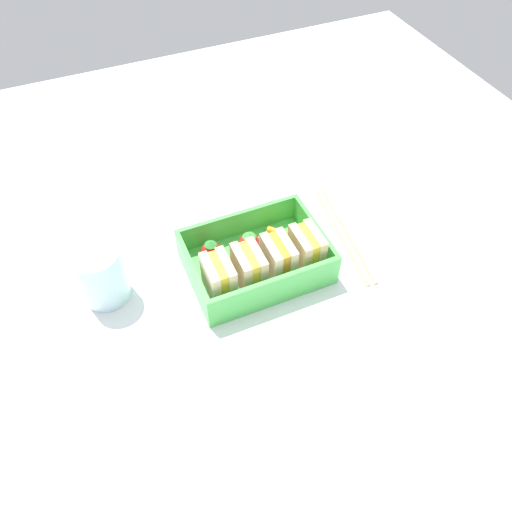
{
  "coord_description": "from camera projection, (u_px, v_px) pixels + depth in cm",
  "views": [
    {
      "loc": [
        16.6,
        38.74,
        52.21
      ],
      "look_at": [
        0.0,
        0.0,
        2.7
      ],
      "focal_mm": 35.0,
      "sensor_mm": 36.0,
      "label": 1
    }
  ],
  "objects": [
    {
      "name": "sandwich_left",
      "position": [
        306.0,
        249.0,
        0.64
      ],
      "size": [
        3.18,
        4.94,
        5.59
      ],
      "color": "#DFBE81",
      "rests_on": "bento_tray"
    },
    {
      "name": "strawberry_far_left",
      "position": [
        211.0,
        251.0,
        0.66
      ],
      "size": [
        2.73,
        2.73,
        3.33
      ],
      "color": "red",
      "rests_on": "bento_tray"
    },
    {
      "name": "strawberry_left",
      "position": [
        250.0,
        244.0,
        0.66
      ],
      "size": [
        3.0,
        3.0,
        3.6
      ],
      "color": "red",
      "rests_on": "bento_tray"
    },
    {
      "name": "bento_tray",
      "position": [
        256.0,
        266.0,
        0.67
      ],
      "size": [
        17.84,
        12.77,
        1.2
      ],
      "primitive_type": "cube",
      "color": "#4ABC4D",
      "rests_on": "ground_plane"
    },
    {
      "name": "folded_napkin",
      "position": [
        236.0,
        191.0,
        0.77
      ],
      "size": [
        13.13,
        12.3,
        0.4
      ],
      "primitive_type": "cube",
      "rotation": [
        0.0,
        0.0,
        0.25
      ],
      "color": "silver",
      "rests_on": "ground_plane"
    },
    {
      "name": "ground_plane",
      "position": [
        256.0,
        274.0,
        0.68
      ],
      "size": [
        120.0,
        120.0,
        2.0
      ],
      "primitive_type": "cube",
      "color": "white"
    },
    {
      "name": "sandwich_center_right",
      "position": [
        219.0,
        278.0,
        0.61
      ],
      "size": [
        3.18,
        4.94,
        5.59
      ],
      "color": "beige",
      "rests_on": "bento_tray"
    },
    {
      "name": "carrot_stick_far_left",
      "position": [
        281.0,
        233.0,
        0.69
      ],
      "size": [
        3.51,
        3.58,
        1.04
      ],
      "primitive_type": "cylinder",
      "rotation": [
        1.57,
        0.0,
        3.91
      ],
      "color": "orange",
      "rests_on": "bento_tray"
    },
    {
      "name": "sandwich_center",
      "position": [
        249.0,
        268.0,
        0.62
      ],
      "size": [
        3.18,
        4.94,
        5.59
      ],
      "color": "#D3B785",
      "rests_on": "bento_tray"
    },
    {
      "name": "bento_rim",
      "position": [
        256.0,
        254.0,
        0.65
      ],
      "size": [
        17.84,
        12.77,
        3.9
      ],
      "color": "#4ABC4D",
      "rests_on": "bento_tray"
    },
    {
      "name": "chopstick_pair",
      "position": [
        343.0,
        231.0,
        0.71
      ],
      "size": [
        4.09,
        19.65,
        0.7
      ],
      "color": "tan",
      "rests_on": "ground_plane"
    },
    {
      "name": "drinking_glass",
      "position": [
        101.0,
        275.0,
        0.61
      ],
      "size": [
        5.97,
        5.97,
        7.96
      ],
      "primitive_type": "cylinder",
      "color": "silver",
      "rests_on": "ground_plane"
    },
    {
      "name": "sandwich_center_left",
      "position": [
        278.0,
        258.0,
        0.63
      ],
      "size": [
        3.18,
        4.94,
        5.59
      ],
      "color": "beige",
      "rests_on": "bento_tray"
    }
  ]
}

